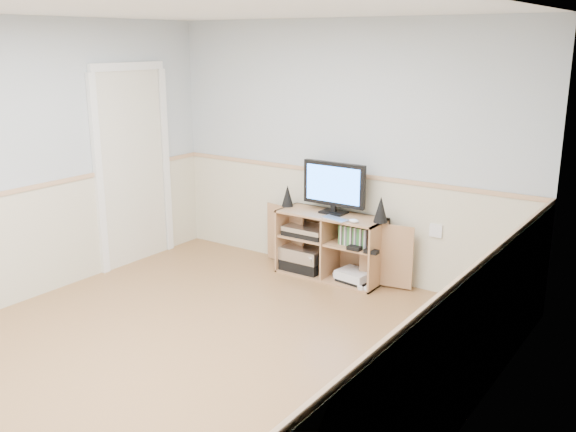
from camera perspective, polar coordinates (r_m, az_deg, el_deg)
The scene contains 11 objects.
room at distance 4.69m, azimuth -8.60°, elevation 1.93°, with size 4.04×4.54×2.54m.
media_cabinet at distance 6.41m, azimuth 4.02°, elevation -2.50°, with size 1.68×0.40×0.65m.
monitor at distance 6.25m, azimuth 4.11°, elevation 2.70°, with size 0.67×0.18×0.51m.
speaker_left at distance 6.54m, azimuth -0.05°, elevation 1.81°, with size 0.12×0.12×0.22m, color black.
speaker_right at distance 6.02m, azimuth 8.25°, elevation 0.59°, with size 0.13×0.13×0.25m, color black.
keyboard at distance 6.09m, azimuth 4.21°, elevation -0.25°, with size 0.28×0.11×0.01m, color silver.
mouse at distance 6.00m, azimuth 5.87°, elevation -0.44°, with size 0.10×0.06×0.04m, color white.
av_components at distance 6.55m, azimuth 1.57°, elevation -3.12°, with size 0.52×0.33×0.47m.
game_consoles at distance 6.31m, azimuth 5.86°, elevation -5.33°, with size 0.46×0.30×0.11m.
game_cases at distance 6.17m, azimuth 6.03°, elevation -1.76°, with size 0.30×0.14×0.19m, color #3F8C3F.
wall_outlet at distance 6.05m, azimuth 13.03°, elevation -1.28°, with size 0.12×0.03×0.12m, color white.
Camera 1 is at (3.08, -3.20, 2.29)m, focal length 40.00 mm.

